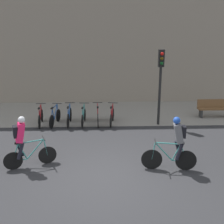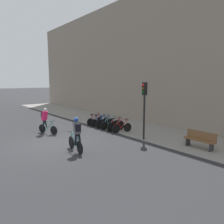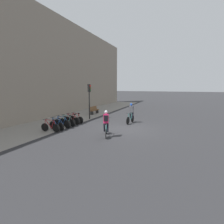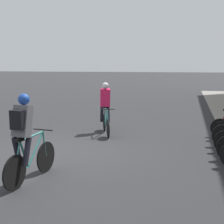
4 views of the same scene
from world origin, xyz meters
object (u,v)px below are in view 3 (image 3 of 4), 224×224
object	(u,v)px
bench	(94,110)
parked_bike_0	(50,127)
cyclist_pink	(106,123)
parked_bike_1	(57,125)
parked_bike_4	(72,120)
cyclist_grey	(131,113)
traffic_light_pole	(89,95)
parked_bike_2	(62,123)
parked_bike_5	(76,119)
parked_bike_3	(67,122)

from	to	relation	value
bench	parked_bike_0	bearing A→B (deg)	-173.68
cyclist_pink	parked_bike_0	bearing A→B (deg)	94.86
parked_bike_1	bench	world-z (taller)	parked_bike_1
parked_bike_1	parked_bike_4	xyz separation A→B (m)	(2.00, 0.00, 0.01)
cyclist_pink	cyclist_grey	bearing A→B (deg)	-3.80
parked_bike_1	bench	bearing A→B (deg)	6.85
bench	cyclist_grey	bearing A→B (deg)	-121.69
parked_bike_1	traffic_light_pole	distance (m)	5.25
cyclist_pink	cyclist_grey	world-z (taller)	cyclist_grey
cyclist_grey	parked_bike_1	world-z (taller)	cyclist_grey
cyclist_pink	parked_bike_2	size ratio (longest dim) A/B	1.06
cyclist_pink	parked_bike_2	world-z (taller)	cyclist_pink
parked_bike_5	traffic_light_pole	bearing A→B (deg)	-3.69
parked_bike_1	parked_bike_5	size ratio (longest dim) A/B	1.00
parked_bike_2	parked_bike_5	bearing A→B (deg)	-0.01
cyclist_pink	parked_bike_5	distance (m)	5.20
cyclist_grey	traffic_light_pole	distance (m)	4.65
parked_bike_0	traffic_light_pole	bearing A→B (deg)	-1.45
parked_bike_2	parked_bike_3	world-z (taller)	parked_bike_2
parked_bike_0	parked_bike_4	size ratio (longest dim) A/B	0.97
parked_bike_3	parked_bike_5	world-z (taller)	parked_bike_5
parked_bike_3	parked_bike_5	xyz separation A→B (m)	(1.33, 0.00, 0.00)
parked_bike_1	parked_bike_2	size ratio (longest dim) A/B	0.95
traffic_light_pole	parked_bike_3	bearing A→B (deg)	177.73
cyclist_pink	bench	bearing A→B (deg)	32.26
parked_bike_5	parked_bike_1	bearing A→B (deg)	-179.99
cyclist_pink	parked_bike_0	distance (m)	4.28
parked_bike_0	cyclist_pink	bearing A→B (deg)	-85.14
parked_bike_4	cyclist_pink	bearing A→B (deg)	-118.65
parked_bike_2	bench	bearing A→B (deg)	7.47
cyclist_pink	traffic_light_pole	distance (m)	6.73
cyclist_pink	parked_bike_1	xyz separation A→B (m)	(0.31, 4.22, -0.57)
parked_bike_0	parked_bike_5	size ratio (longest dim) A/B	1.00
cyclist_pink	traffic_light_pole	xyz separation A→B (m)	(5.15, 4.08, 1.46)
parked_bike_3	parked_bike_2	bearing A→B (deg)	179.90
cyclist_grey	traffic_light_pole	bearing A→B (deg)	85.52
bench	traffic_light_pole	bearing A→B (deg)	-160.36
parked_bike_3	parked_bike_0	bearing A→B (deg)	179.98
parked_bike_5	bench	distance (m)	5.30
parked_bike_3	parked_bike_5	distance (m)	1.33
parked_bike_2	parked_bike_5	world-z (taller)	parked_bike_2
cyclist_grey	parked_bike_3	world-z (taller)	cyclist_grey
cyclist_pink	parked_bike_1	world-z (taller)	cyclist_pink
parked_bike_2	parked_bike_1	bearing A→B (deg)	-179.96
cyclist_grey	parked_bike_5	xyz separation A→B (m)	(-1.83, 4.54, -0.56)
cyclist_pink	traffic_light_pole	size ratio (longest dim) A/B	0.50
parked_bike_5	parked_bike_4	bearing A→B (deg)	179.97
parked_bike_0	parked_bike_4	bearing A→B (deg)	0.01
parked_bike_1	parked_bike_3	bearing A→B (deg)	-0.03
parked_bike_3	bench	size ratio (longest dim) A/B	0.98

